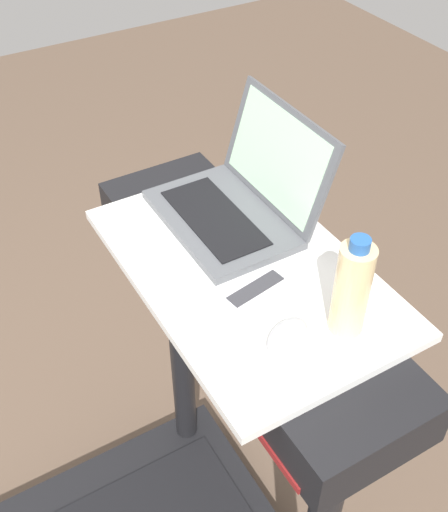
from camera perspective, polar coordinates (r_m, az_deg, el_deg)
The scene contains 5 objects.
desk_board at distance 1.29m, azimuth 1.91°, elevation -1.25°, with size 0.67×0.43×0.02m, color white.
laptop at distance 1.39m, azimuth 1.36°, elevation 5.20°, with size 0.34×0.29×0.23m.
computer_mouse at distance 1.14m, azimuth 5.70°, elevation -7.18°, with size 0.06×0.10×0.03m, color #B2B2B7.
water_bottle at distance 1.12m, azimuth 11.37°, elevation -2.87°, with size 0.06×0.06×0.21m.
tv_remote at distance 1.22m, azimuth 2.82°, elevation -3.25°, with size 0.07×0.17×0.02m.
Camera 1 is at (0.80, 0.18, 2.05)m, focal length 44.71 mm.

